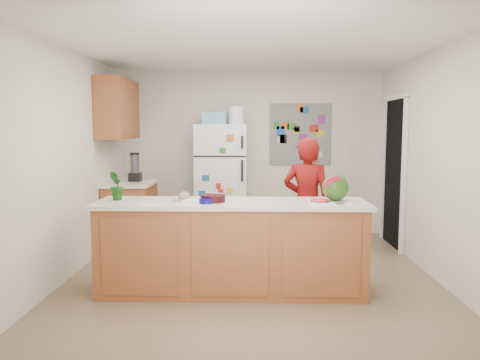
{
  "coord_description": "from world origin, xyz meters",
  "views": [
    {
      "loc": [
        0.0,
        -5.05,
        1.63
      ],
      "look_at": [
        -0.13,
        0.2,
        1.06
      ],
      "focal_mm": 35.0,
      "sensor_mm": 36.0,
      "label": 1
    }
  ],
  "objects_px": {
    "watermelon": "(335,188)",
    "cherry_bowl": "(213,198)",
    "person": "(307,204)",
    "refrigerator": "(222,182)"
  },
  "relations": [
    {
      "from": "refrigerator",
      "to": "cherry_bowl",
      "type": "relative_size",
      "value": 6.95
    },
    {
      "from": "person",
      "to": "cherry_bowl",
      "type": "height_order",
      "value": "person"
    },
    {
      "from": "watermelon",
      "to": "cherry_bowl",
      "type": "relative_size",
      "value": 1.06
    },
    {
      "from": "refrigerator",
      "to": "watermelon",
      "type": "distance_m",
      "value": 2.7
    },
    {
      "from": "cherry_bowl",
      "to": "refrigerator",
      "type": "bearing_deg",
      "value": 91.63
    },
    {
      "from": "refrigerator",
      "to": "watermelon",
      "type": "bearing_deg",
      "value": -61.9
    },
    {
      "from": "watermelon",
      "to": "cherry_bowl",
      "type": "xyz_separation_m",
      "value": [
        -1.2,
        -0.03,
        -0.11
      ]
    },
    {
      "from": "refrigerator",
      "to": "person",
      "type": "relative_size",
      "value": 1.1
    },
    {
      "from": "refrigerator",
      "to": "person",
      "type": "bearing_deg",
      "value": -54.75
    },
    {
      "from": "refrigerator",
      "to": "person",
      "type": "height_order",
      "value": "refrigerator"
    }
  ]
}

